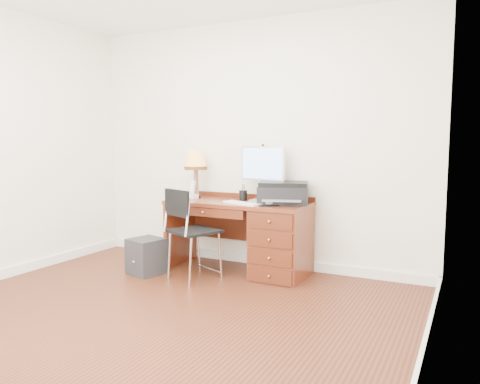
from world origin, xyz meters
The scene contains 12 objects.
ground centered at (0.00, 0.00, 0.00)m, with size 4.00×4.00×0.00m, color #3B190D.
room_shell centered at (0.00, 0.63, 0.05)m, with size 4.00×4.00×4.00m.
desk centered at (0.32, 1.40, 0.41)m, with size 1.50×0.67×0.75m.
monitor centered at (0.21, 1.56, 1.12)m, with size 0.51×0.18×0.58m.
keyboard centered at (0.13, 1.23, 0.76)m, with size 0.44×0.13×0.02m, color white.
mouse_pad centered at (0.41, 1.25, 0.76)m, with size 0.24×0.24×0.05m.
printer centered at (0.49, 1.46, 0.86)m, with size 0.59×0.52×0.22m.
leg_lamp centered at (-0.59, 1.50, 1.14)m, with size 0.26×0.26×0.53m.
phone centered at (-0.59, 1.43, 0.81)m, with size 0.11×0.11×0.20m.
pen_cup centered at (0.01, 1.49, 0.80)m, with size 0.09×0.09×0.11m, color black.
chair centered at (-0.26, 0.88, 0.56)m, with size 0.56×0.57×0.92m.
equipment_box centered at (-0.81, 0.86, 0.19)m, with size 0.32×0.32×0.37m, color black.
Camera 1 is at (2.22, -2.98, 1.38)m, focal length 35.00 mm.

